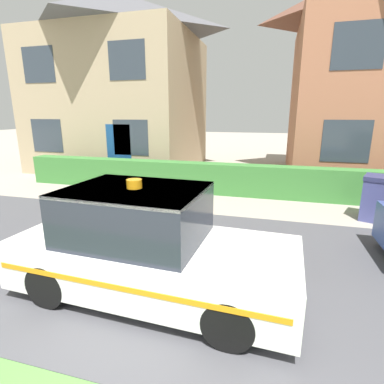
% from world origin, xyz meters
% --- Properties ---
extents(road_strip, '(28.00, 5.10, 0.01)m').
position_xyz_m(road_strip, '(0.00, 3.18, 0.01)').
color(road_strip, '#4C4C51').
rests_on(road_strip, ground).
extents(garden_hedge, '(13.96, 0.57, 0.96)m').
position_xyz_m(garden_hedge, '(-0.19, 7.86, 0.48)').
color(garden_hedge, '#3D7F38').
rests_on(garden_hedge, ground).
extents(police_car, '(3.93, 1.73, 1.64)m').
position_xyz_m(police_car, '(-0.26, 2.15, 0.71)').
color(police_car, black).
rests_on(police_car, road_strip).
extents(house_left, '(7.07, 6.11, 7.54)m').
position_xyz_m(house_left, '(-5.72, 11.80, 3.84)').
color(house_left, tan).
rests_on(house_left, ground).
extents(wheelie_bin, '(0.83, 0.86, 1.08)m').
position_xyz_m(wheelie_bin, '(3.74, 6.42, 0.55)').
color(wheelie_bin, '#474C8C').
rests_on(wheelie_bin, ground).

